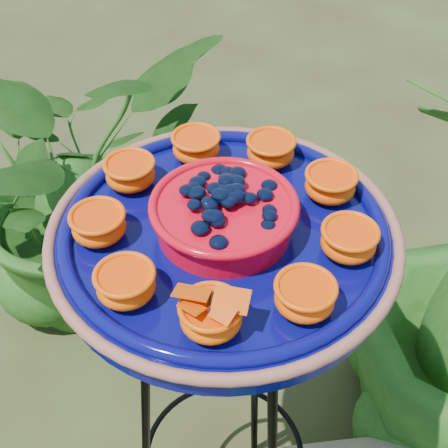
# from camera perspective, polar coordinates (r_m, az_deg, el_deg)

# --- Properties ---
(tripod_stand) EXTENTS (0.43, 0.43, 0.99)m
(tripod_stand) POSITION_cam_1_polar(r_m,az_deg,el_deg) (1.27, -0.00, -15.03)
(tripod_stand) COLOR black
(tripod_stand) RESTS_ON ground
(feeder_dish) EXTENTS (0.60, 0.60, 0.12)m
(feeder_dish) POSITION_cam_1_polar(r_m,az_deg,el_deg) (0.92, -0.00, -0.62)
(feeder_dish) COLOR #07085B
(feeder_dish) RESTS_ON tripod_stand
(shrub_back_left) EXTENTS (1.06, 1.10, 0.94)m
(shrub_back_left) POSITION_cam_1_polar(r_m,az_deg,el_deg) (1.97, -13.69, 3.96)
(shrub_back_left) COLOR #1D4713
(shrub_back_left) RESTS_ON ground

